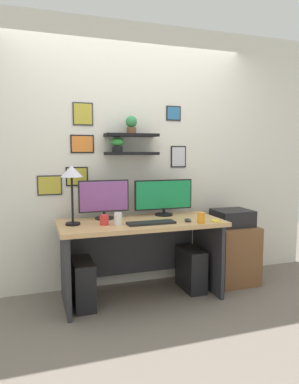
{
  "coord_description": "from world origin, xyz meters",
  "views": [
    {
      "loc": [
        -0.97,
        -3.12,
        1.4
      ],
      "look_at": [
        0.1,
        0.05,
        1.02
      ],
      "focal_mm": 32.91,
      "sensor_mm": 36.0,
      "label": 1
    }
  ],
  "objects_px": {
    "keyboard": "(151,223)",
    "computer_tower_left": "(83,283)",
    "desk_lamp": "(72,177)",
    "printer": "(232,218)",
    "pen_cup": "(201,218)",
    "desk": "(140,242)",
    "computer_mouse": "(188,220)",
    "water_cup": "(118,219)",
    "monitor_left": "(104,199)",
    "monitor_right": "(164,197)",
    "drawer_cabinet": "(231,253)",
    "coffee_mug": "(104,220)",
    "cell_phone": "(216,221)",
    "computer_tower_right": "(191,269)"
  },
  "relations": [
    {
      "from": "monitor_right",
      "to": "computer_tower_right",
      "type": "distance_m",
      "value": 0.79
    },
    {
      "from": "desk",
      "to": "pen_cup",
      "type": "bearing_deg",
      "value": -33.76
    },
    {
      "from": "coffee_mug",
      "to": "pen_cup",
      "type": "xyz_separation_m",
      "value": [
        0.85,
        -0.21,
        0.01
      ]
    },
    {
      "from": "desk",
      "to": "drawer_cabinet",
      "type": "relative_size",
      "value": 2.51
    },
    {
      "from": "keyboard",
      "to": "computer_tower_left",
      "type": "xyz_separation_m",
      "value": [
        -0.61,
        0.14,
        -0.55
      ]
    },
    {
      "from": "monitor_left",
      "to": "monitor_right",
      "type": "height_order",
      "value": "monitor_left"
    },
    {
      "from": "pen_cup",
      "to": "computer_tower_right",
      "type": "bearing_deg",
      "value": 80.12
    },
    {
      "from": "desk_lamp",
      "to": "coffee_mug",
      "type": "relative_size",
      "value": 5.9
    },
    {
      "from": "computer_mouse",
      "to": "coffee_mug",
      "type": "height_order",
      "value": "coffee_mug"
    },
    {
      "from": "coffee_mug",
      "to": "drawer_cabinet",
      "type": "height_order",
      "value": "coffee_mug"
    },
    {
      "from": "drawer_cabinet",
      "to": "computer_mouse",
      "type": "bearing_deg",
      "value": -157.03
    },
    {
      "from": "monitor_right",
      "to": "pen_cup",
      "type": "distance_m",
      "value": 0.54
    },
    {
      "from": "keyboard",
      "to": "computer_tower_left",
      "type": "distance_m",
      "value": 0.83
    },
    {
      "from": "desk",
      "to": "computer_tower_right",
      "type": "relative_size",
      "value": 3.64
    },
    {
      "from": "desk_lamp",
      "to": "drawer_cabinet",
      "type": "xyz_separation_m",
      "value": [
        1.68,
        0.08,
        -0.88
      ]
    },
    {
      "from": "desk",
      "to": "printer",
      "type": "relative_size",
      "value": 4.05
    },
    {
      "from": "desk",
      "to": "monitor_left",
      "type": "relative_size",
      "value": 3.14
    },
    {
      "from": "desk",
      "to": "pen_cup",
      "type": "distance_m",
      "value": 0.64
    },
    {
      "from": "desk",
      "to": "coffee_mug",
      "type": "distance_m",
      "value": 0.46
    },
    {
      "from": "cell_phone",
      "to": "pen_cup",
      "type": "distance_m",
      "value": 0.18
    },
    {
      "from": "keyboard",
      "to": "water_cup",
      "type": "relative_size",
      "value": 4.0
    },
    {
      "from": "monitor_left",
      "to": "computer_tower_right",
      "type": "xyz_separation_m",
      "value": [
        0.85,
        -0.18,
        -0.74
      ]
    },
    {
      "from": "desk",
      "to": "monitor_left",
      "type": "xyz_separation_m",
      "value": [
        -0.31,
        0.16,
        0.41
      ]
    },
    {
      "from": "computer_mouse",
      "to": "cell_phone",
      "type": "distance_m",
      "value": 0.26
    },
    {
      "from": "coffee_mug",
      "to": "monitor_right",
      "type": "bearing_deg",
      "value": 22.51
    },
    {
      "from": "desk_lamp",
      "to": "printer",
      "type": "xyz_separation_m",
      "value": [
        1.68,
        0.08,
        -0.48
      ]
    },
    {
      "from": "monitor_left",
      "to": "pen_cup",
      "type": "distance_m",
      "value": 0.95
    },
    {
      "from": "coffee_mug",
      "to": "printer",
      "type": "distance_m",
      "value": 1.43
    },
    {
      "from": "monitor_left",
      "to": "water_cup",
      "type": "bearing_deg",
      "value": -78.88
    },
    {
      "from": "monitor_right",
      "to": "cell_phone",
      "type": "bearing_deg",
      "value": -52.52
    },
    {
      "from": "computer_mouse",
      "to": "desk_lamp",
      "type": "xyz_separation_m",
      "value": [
        -1.03,
        0.2,
        0.42
      ]
    },
    {
      "from": "printer",
      "to": "computer_tower_left",
      "type": "bearing_deg",
      "value": -175.76
    },
    {
      "from": "desk",
      "to": "water_cup",
      "type": "height_order",
      "value": "water_cup"
    },
    {
      "from": "monitor_right",
      "to": "computer_tower_right",
      "type": "relative_size",
      "value": 1.45
    },
    {
      "from": "computer_mouse",
      "to": "water_cup",
      "type": "bearing_deg",
      "value": 173.69
    },
    {
      "from": "cell_phone",
      "to": "keyboard",
      "type": "bearing_deg",
      "value": -176.43
    },
    {
      "from": "monitor_right",
      "to": "computer_mouse",
      "type": "distance_m",
      "value": 0.44
    },
    {
      "from": "pen_cup",
      "to": "keyboard",
      "type": "bearing_deg",
      "value": 165.33
    },
    {
      "from": "desk",
      "to": "desk_lamp",
      "type": "bearing_deg",
      "value": -177.32
    },
    {
      "from": "desk_lamp",
      "to": "computer_tower_right",
      "type": "distance_m",
      "value": 1.52
    },
    {
      "from": "keyboard",
      "to": "monitor_right",
      "type": "bearing_deg",
      "value": 54.9
    },
    {
      "from": "computer_mouse",
      "to": "drawer_cabinet",
      "type": "height_order",
      "value": "computer_mouse"
    },
    {
      "from": "desk",
      "to": "cell_phone",
      "type": "bearing_deg",
      "value": -23.87
    },
    {
      "from": "monitor_left",
      "to": "monitor_right",
      "type": "distance_m",
      "value": 0.62
    },
    {
      "from": "monitor_right",
      "to": "drawer_cabinet",
      "type": "distance_m",
      "value": 0.99
    },
    {
      "from": "computer_tower_left",
      "to": "computer_mouse",
      "type": "bearing_deg",
      "value": -9.21
    },
    {
      "from": "water_cup",
      "to": "desk",
      "type": "bearing_deg",
      "value": 32.24
    },
    {
      "from": "pen_cup",
      "to": "monitor_right",
      "type": "bearing_deg",
      "value": 110.07
    },
    {
      "from": "computer_tower_left",
      "to": "computer_tower_right",
      "type": "xyz_separation_m",
      "value": [
        1.1,
        0.05,
        -0.0
      ]
    },
    {
      "from": "water_cup",
      "to": "desk_lamp",
      "type": "bearing_deg",
      "value": 161.87
    }
  ]
}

